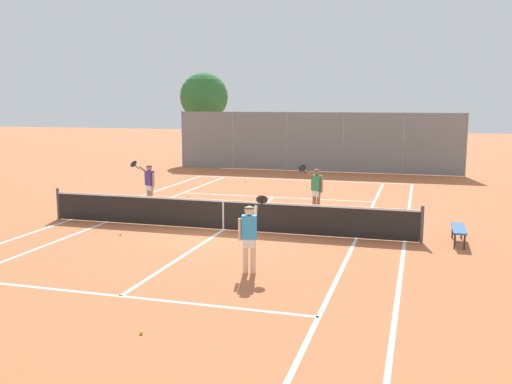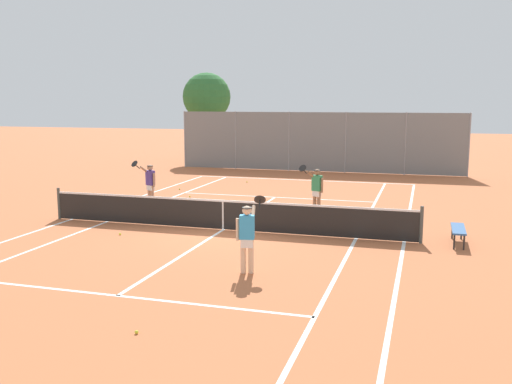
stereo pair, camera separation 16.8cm
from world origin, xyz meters
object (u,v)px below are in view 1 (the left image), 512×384
Objects in this scene: player_near_side at (249,234)px; loose_tennis_ball_2 at (141,332)px; loose_tennis_ball_0 at (245,182)px; tennis_net at (223,214)px; player_far_right at (316,188)px; tree_behind_left at (204,99)px; loose_tennis_ball_1 at (189,197)px; courtside_bench at (459,229)px; loose_tennis_ball_3 at (120,234)px; loose_tennis_ball_5 at (318,195)px; player_far_left at (149,182)px; loose_tennis_ball_4 at (178,189)px.

player_near_side is 4.12m from loose_tennis_ball_2.
player_near_side is at bearing -72.41° from loose_tennis_ball_0.
tennis_net is at bearing 99.35° from loose_tennis_ball_2.
loose_tennis_ball_0 is 18.65m from loose_tennis_ball_2.
tree_behind_left is (-10.28, 15.44, 3.22)m from player_far_right.
loose_tennis_ball_1 is at bearing 120.23° from player_near_side.
loose_tennis_ball_0 is 13.75m from courtside_bench.
tennis_net is 6.76× the size of player_near_side.
loose_tennis_ball_2 and loose_tennis_ball_3 have the same top height.
player_near_side is 26.88× the size of loose_tennis_ball_2.
loose_tennis_ball_5 is (4.44, 8.81, 0.00)m from loose_tennis_ball_3.
player_far_right reaches higher than loose_tennis_ball_2.
player_near_side is 9.41m from player_far_left.
loose_tennis_ball_0 is at bearing 77.47° from player_far_left.
player_near_side is at bearing -58.87° from loose_tennis_ball_4.
loose_tennis_ball_2 is (3.78, -18.27, 0.00)m from loose_tennis_ball_0.
loose_tennis_ball_2 is (5.38, -11.08, -0.89)m from player_far_left.
player_far_left is at bearing 106.02° from loose_tennis_ball_3.
loose_tennis_ball_0 and loose_tennis_ball_3 have the same top height.
tree_behind_left is (-9.69, 11.64, 4.11)m from loose_tennis_ball_5.
player_near_side and player_far_right have the same top height.
courtside_bench is (10.39, -5.19, 0.38)m from loose_tennis_ball_1.
loose_tennis_ball_2 is at bearing -94.85° from player_far_right.
courtside_bench is (4.65, -3.25, -0.52)m from player_far_right.
player_far_right is 26.88× the size of loose_tennis_ball_5.
loose_tennis_ball_2 is at bearing -68.36° from loose_tennis_ball_4.
loose_tennis_ball_1 is (-5.74, 1.94, -0.89)m from player_far_right.
loose_tennis_ball_2 is at bearing -124.32° from courtside_bench.
tennis_net is 6.76× the size of player_far_right.
courtside_bench is (4.86, 4.30, -0.52)m from player_near_side.
player_far_left is 16.65m from tree_behind_left.
loose_tennis_ball_2 is 28.79m from tree_behind_left.
loose_tennis_ball_0 is 1.00× the size of loose_tennis_ball_5.
loose_tennis_ball_2 is 9.99m from courtside_bench.
player_near_side is 7.55m from player_far_right.
tennis_net is 4.17m from player_far_right.
loose_tennis_ball_5 is (4.16, -2.97, 0.00)m from loose_tennis_ball_0.
player_far_left is 6.36m from player_far_right.
player_far_right reaches higher than tennis_net.
tennis_net is 181.82× the size of loose_tennis_ball_3.
loose_tennis_ball_0 is 1.00× the size of loose_tennis_ball_3.
loose_tennis_ball_1 is at bearing -160.11° from loose_tennis_ball_5.
courtside_bench is at bearing 41.45° from player_near_side.
courtside_bench is at bearing 55.68° from loose_tennis_ball_2.
loose_tennis_ball_2 is 1.00× the size of loose_tennis_ball_5.
loose_tennis_ball_4 is (-1.26, 1.75, 0.00)m from loose_tennis_ball_1.
courtside_bench reaches higher than loose_tennis_ball_3.
player_near_side is at bearing -91.62° from player_far_right.
loose_tennis_ball_5 is (5.76, 4.22, -0.89)m from player_far_left.
player_far_left is 2.59m from loose_tennis_ball_1.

